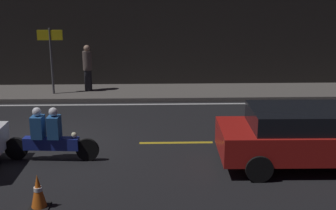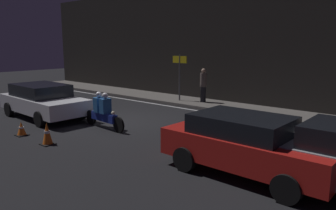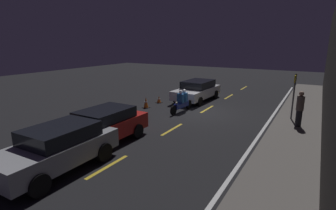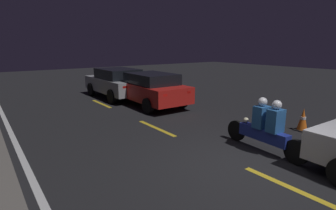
{
  "view_description": "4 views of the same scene",
  "coord_description": "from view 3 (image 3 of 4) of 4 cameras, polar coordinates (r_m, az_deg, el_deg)",
  "views": [
    {
      "loc": [
        2.93,
        -11.94,
        4.52
      ],
      "look_at": [
        3.29,
        0.27,
        1.0
      ],
      "focal_mm": 50.0,
      "sensor_mm": 36.0,
      "label": 1
    },
    {
      "loc": [
        9.91,
        -8.55,
        3.1
      ],
      "look_at": [
        2.25,
        0.36,
        0.91
      ],
      "focal_mm": 35.0,
      "sensor_mm": 36.0,
      "label": 2
    },
    {
      "loc": [
        14.03,
        5.87,
        4.13
      ],
      "look_at": [
        2.94,
        -0.56,
        1.03
      ],
      "focal_mm": 28.0,
      "sensor_mm": 36.0,
      "label": 3
    },
    {
      "loc": [
        -3.19,
        4.45,
        2.57
      ],
      "look_at": [
        3.27,
        -0.29,
        0.77
      ],
      "focal_mm": 28.0,
      "sensor_mm": 36.0,
      "label": 4
    }
  ],
  "objects": [
    {
      "name": "lane_dash_e",
      "position": [
        9.37,
        -12.99,
        -12.92
      ],
      "size": [
        2.0,
        0.14,
        0.01
      ],
      "color": "gold",
      "rests_on": "ground"
    },
    {
      "name": "pedestrian",
      "position": [
        13.96,
        26.76,
        -0.69
      ],
      "size": [
        0.34,
        0.34,
        1.72
      ],
      "color": "black",
      "rests_on": "raised_curb"
    },
    {
      "name": "lane_dash_b",
      "position": [
        20.8,
        13.11,
        1.8
      ],
      "size": [
        2.0,
        0.14,
        0.01
      ],
      "color": "gold",
      "rests_on": "ground"
    },
    {
      "name": "lane_dash_d",
      "position": [
        12.74,
        0.92,
        -5.31
      ],
      "size": [
        2.0,
        0.14,
        0.01
      ],
      "color": "gold",
      "rests_on": "ground"
    },
    {
      "name": "lane_dash_c",
      "position": [
        16.65,
        8.5,
        -0.9
      ],
      "size": [
        2.0,
        0.14,
        0.01
      ],
      "color": "gold",
      "rests_on": "ground"
    },
    {
      "name": "ground_plane",
      "position": [
        15.76,
        7.14,
        -1.7
      ],
      "size": [
        56.0,
        56.0,
        0.0
      ],
      "primitive_type": "plane",
      "color": "black"
    },
    {
      "name": "sedan_white",
      "position": [
        18.96,
        6.33,
        3.27
      ],
      "size": [
        4.56,
        2.12,
        1.42
      ],
      "rotation": [
        0.0,
        0.0,
        -0.03
      ],
      "color": "silver",
      "rests_on": "ground"
    },
    {
      "name": "hatchback_silver",
      "position": [
        9.35,
        -22.91,
        -8.45
      ],
      "size": [
        4.08,
        1.92,
        1.47
      ],
      "rotation": [
        0.0,
        0.0,
        0.01
      ],
      "color": "#9EA0A5",
      "rests_on": "ground"
    },
    {
      "name": "traffic_cone_near",
      "position": [
        18.18,
        -1.98,
        1.22
      ],
      "size": [
        0.38,
        0.38,
        0.48
      ],
      "color": "black",
      "rests_on": "ground"
    },
    {
      "name": "lane_dash_a",
      "position": [
        25.08,
        16.18,
        3.59
      ],
      "size": [
        2.0,
        0.14,
        0.01
      ],
      "color": "gold",
      "rests_on": "ground"
    },
    {
      "name": "raised_curb",
      "position": [
        14.62,
        26.14,
        -3.93
      ],
      "size": [
        28.0,
        2.18,
        0.16
      ],
      "color": "#605B56",
      "rests_on": "ground"
    },
    {
      "name": "shop_sign",
      "position": [
        15.03,
        25.83,
        3.49
      ],
      "size": [
        0.9,
        0.08,
        2.4
      ],
      "color": "#4C4C51",
      "rests_on": "raised_curb"
    },
    {
      "name": "traffic_cone_mid",
      "position": [
        16.8,
        -4.82,
        0.54
      ],
      "size": [
        0.4,
        0.4,
        0.71
      ],
      "color": "black",
      "rests_on": "ground"
    },
    {
      "name": "lane_solid_kerb",
      "position": [
        14.76,
        20.95,
        -3.56
      ],
      "size": [
        25.2,
        0.14,
        0.01
      ],
      "color": "silver",
      "rests_on": "ground"
    },
    {
      "name": "taxi_red",
      "position": [
        11.18,
        -13.96,
        -4.34
      ],
      "size": [
        4.12,
        1.92,
        1.43
      ],
      "rotation": [
        0.0,
        0.0,
        -0.01
      ],
      "color": "red",
      "rests_on": "ground"
    },
    {
      "name": "motorcycle",
      "position": [
        15.77,
        3.07,
        0.75
      ],
      "size": [
        2.35,
        0.41,
        1.36
      ],
      "rotation": [
        0.0,
        0.0,
        -0.07
      ],
      "color": "black",
      "rests_on": "ground"
    },
    {
      "name": "building_front",
      "position": [
        14.07,
        32.5,
        7.45
      ],
      "size": [
        28.0,
        0.3,
        6.28
      ],
      "color": "black",
      "rests_on": "ground"
    }
  ]
}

